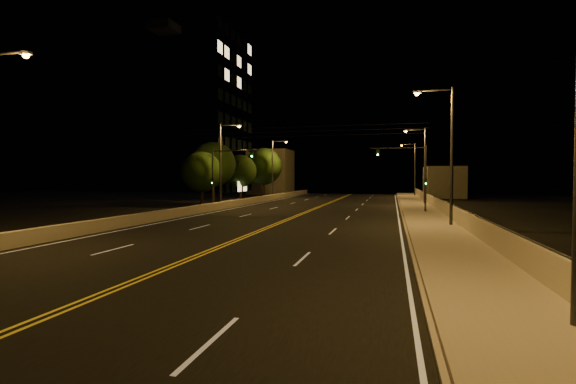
% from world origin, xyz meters
% --- Properties ---
extents(road, '(18.00, 120.00, 0.02)m').
position_xyz_m(road, '(0.00, 20.00, 0.01)').
color(road, black).
rests_on(road, ground).
extents(sidewalk, '(3.60, 120.00, 0.30)m').
position_xyz_m(sidewalk, '(10.80, 20.00, 0.15)').
color(sidewalk, gray).
rests_on(sidewalk, ground).
extents(curb, '(0.14, 120.00, 0.15)m').
position_xyz_m(curb, '(8.93, 20.00, 0.07)').
color(curb, gray).
rests_on(curb, ground).
extents(parapet_wall, '(0.30, 120.00, 1.00)m').
position_xyz_m(parapet_wall, '(12.45, 20.00, 0.80)').
color(parapet_wall, '#AFA291').
rests_on(parapet_wall, sidewalk).
extents(jersey_barrier, '(0.45, 120.00, 0.79)m').
position_xyz_m(jersey_barrier, '(-9.56, 20.00, 0.39)').
color(jersey_barrier, '#AFA291').
rests_on(jersey_barrier, ground).
extents(distant_building_right, '(6.00, 10.00, 5.19)m').
position_xyz_m(distant_building_right, '(16.50, 68.64, 2.60)').
color(distant_building_right, slate).
rests_on(distant_building_right, ground).
extents(distant_building_left, '(8.00, 8.00, 8.96)m').
position_xyz_m(distant_building_left, '(-16.00, 75.47, 4.48)').
color(distant_building_left, slate).
rests_on(distant_building_left, ground).
extents(parapet_rail, '(0.06, 120.00, 0.06)m').
position_xyz_m(parapet_rail, '(12.45, 20.00, 1.33)').
color(parapet_rail, black).
rests_on(parapet_rail, parapet_wall).
extents(lane_markings, '(17.32, 116.00, 0.00)m').
position_xyz_m(lane_markings, '(0.00, 19.93, 0.02)').
color(lane_markings, silver).
rests_on(lane_markings, road).
extents(streetlight_0, '(2.55, 0.28, 9.19)m').
position_xyz_m(streetlight_0, '(11.52, 3.53, 5.31)').
color(streetlight_0, '#2D2D33').
rests_on(streetlight_0, ground).
extents(streetlight_1, '(2.55, 0.28, 9.19)m').
position_xyz_m(streetlight_1, '(11.52, 22.55, 5.31)').
color(streetlight_1, '#2D2D33').
rests_on(streetlight_1, ground).
extents(streetlight_2, '(2.55, 0.28, 9.19)m').
position_xyz_m(streetlight_2, '(11.52, 45.60, 5.31)').
color(streetlight_2, '#2D2D33').
rests_on(streetlight_2, ground).
extents(streetlight_3, '(2.55, 0.28, 9.19)m').
position_xyz_m(streetlight_3, '(11.52, 67.92, 5.31)').
color(streetlight_3, '#2D2D33').
rests_on(streetlight_3, ground).
extents(streetlight_5, '(2.55, 0.28, 9.19)m').
position_xyz_m(streetlight_5, '(-9.92, 36.23, 5.31)').
color(streetlight_5, '#2D2D33').
rests_on(streetlight_5, ground).
extents(streetlight_6, '(2.55, 0.28, 9.19)m').
position_xyz_m(streetlight_6, '(-9.92, 56.67, 5.31)').
color(streetlight_6, '#2D2D33').
rests_on(streetlight_6, ground).
extents(traffic_signal_right, '(5.11, 0.31, 6.28)m').
position_xyz_m(traffic_signal_right, '(10.02, 33.33, 3.95)').
color(traffic_signal_right, '#2D2D33').
rests_on(traffic_signal_right, ground).
extents(traffic_signal_left, '(5.11, 0.31, 6.28)m').
position_xyz_m(traffic_signal_left, '(-8.82, 33.33, 3.95)').
color(traffic_signal_left, '#2D2D33').
rests_on(traffic_signal_left, ground).
extents(overhead_wires, '(22.00, 0.03, 0.83)m').
position_xyz_m(overhead_wires, '(0.00, 29.50, 7.40)').
color(overhead_wires, black).
extents(building_tower, '(24.00, 15.00, 27.35)m').
position_xyz_m(building_tower, '(-26.69, 52.75, 13.10)').
color(building_tower, slate).
rests_on(building_tower, ground).
extents(tree_0, '(4.69, 4.69, 6.36)m').
position_xyz_m(tree_0, '(-13.32, 38.05, 4.00)').
color(tree_0, black).
rests_on(tree_0, ground).
extents(tree_1, '(6.01, 6.01, 8.14)m').
position_xyz_m(tree_1, '(-15.29, 45.71, 5.13)').
color(tree_1, black).
rests_on(tree_1, ground).
extents(tree_2, '(5.12, 5.12, 6.94)m').
position_xyz_m(tree_2, '(-15.19, 55.66, 4.37)').
color(tree_2, black).
rests_on(tree_2, ground).
extents(tree_3, '(6.08, 6.08, 8.24)m').
position_xyz_m(tree_3, '(-12.54, 59.36, 5.19)').
color(tree_3, black).
rests_on(tree_3, ground).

